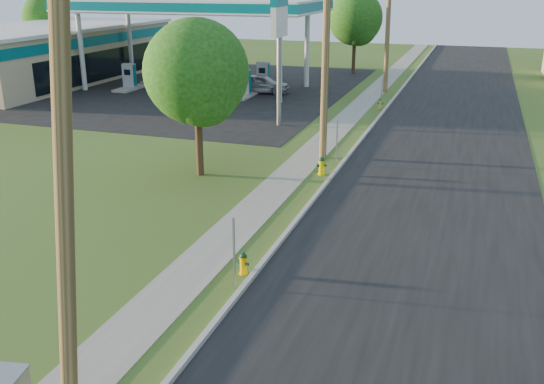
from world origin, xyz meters
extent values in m
plane|color=#3F591E|center=(0.00, 0.00, 0.00)|extent=(140.00, 140.00, 0.00)
cube|color=black|center=(4.50, 10.00, 0.01)|extent=(8.00, 120.00, 0.02)
cube|color=#A8A59A|center=(0.50, 10.00, 0.07)|extent=(0.15, 120.00, 0.15)
cube|color=gray|center=(-1.25, 10.00, 0.01)|extent=(1.50, 120.00, 0.03)
cube|color=black|center=(-16.00, 32.00, 0.01)|extent=(26.00, 28.00, 0.02)
cylinder|color=brown|center=(-0.60, -1.00, 4.75)|extent=(1.31, 0.32, 9.48)
cylinder|color=brown|center=(-0.60, 17.00, 4.90)|extent=(0.32, 0.32, 9.80)
cylinder|color=brown|center=(-0.60, 35.00, 4.75)|extent=(0.49, 0.32, 9.50)
cube|color=gray|center=(0.25, 4.20, 1.00)|extent=(0.05, 0.04, 2.00)
cube|color=gray|center=(0.25, 16.00, 1.00)|extent=(0.05, 0.04, 2.00)
cube|color=gray|center=(0.25, 28.20, 1.00)|extent=(0.05, 0.04, 2.00)
cylinder|color=silver|center=(-21.50, 28.70, 2.75)|extent=(0.36, 0.36, 5.50)
cylinder|color=silver|center=(-21.50, 35.30, 2.75)|extent=(0.36, 0.36, 5.50)
cylinder|color=silver|center=(-6.50, 28.70, 2.75)|extent=(0.36, 0.36, 5.50)
cylinder|color=silver|center=(-6.50, 35.30, 2.75)|extent=(0.36, 0.36, 5.50)
cube|color=silver|center=(-14.00, 32.00, 5.95)|extent=(18.00, 9.00, 0.90)
cube|color=#00636F|center=(-14.00, 32.00, 5.95)|extent=(18.15, 9.15, 0.63)
cube|color=silver|center=(-14.00, 32.00, 5.63)|extent=(18.18, 9.18, 0.10)
cube|color=#A8A59A|center=(-18.50, 30.00, 0.09)|extent=(1.20, 3.20, 0.18)
cube|color=#9EA0A3|center=(-18.50, 30.00, 1.05)|extent=(0.90, 0.50, 1.70)
cube|color=#00636F|center=(-18.50, 30.00, 1.05)|extent=(0.94, 0.40, 1.50)
cube|color=black|center=(-18.50, 29.73, 1.30)|extent=(0.50, 0.02, 0.40)
cube|color=#A8A59A|center=(-9.50, 30.00, 0.09)|extent=(1.20, 3.20, 0.18)
cube|color=#9EA0A3|center=(-9.50, 30.00, 1.05)|extent=(0.90, 0.50, 1.70)
cube|color=#00636F|center=(-9.50, 30.00, 1.05)|extent=(0.94, 0.40, 1.50)
cube|color=black|center=(-9.50, 29.73, 1.30)|extent=(0.50, 0.02, 0.40)
cube|color=#A8A59A|center=(-18.50, 34.00, 0.09)|extent=(1.20, 3.20, 0.18)
cube|color=#9EA0A3|center=(-18.50, 34.00, 1.05)|extent=(0.90, 0.50, 1.70)
cube|color=#00636F|center=(-18.50, 34.00, 1.05)|extent=(0.94, 0.40, 1.50)
cube|color=black|center=(-18.50, 33.73, 1.30)|extent=(0.50, 0.02, 0.40)
cube|color=#A8A59A|center=(-9.50, 34.00, 0.09)|extent=(1.20, 3.20, 0.18)
cube|color=#9EA0A3|center=(-9.50, 34.00, 1.05)|extent=(0.90, 0.50, 1.70)
cube|color=#00636F|center=(-9.50, 34.00, 1.05)|extent=(0.94, 0.40, 1.50)
cube|color=black|center=(-9.50, 33.73, 1.30)|extent=(0.50, 0.02, 0.40)
cube|color=tan|center=(-27.00, 32.00, 2.00)|extent=(10.00, 22.00, 4.00)
cube|color=#00636F|center=(-21.98, 32.00, 3.30)|extent=(0.06, 22.00, 0.70)
cube|color=black|center=(-21.97, 32.00, 1.40)|extent=(0.06, 16.06, 2.20)
cube|color=silver|center=(-27.00, 32.00, 4.12)|extent=(10.40, 22.40, 0.25)
cylinder|color=gray|center=(-4.50, 22.50, 2.50)|extent=(0.24, 0.24, 5.00)
cube|color=silver|center=(-4.50, 22.50, 5.80)|extent=(0.30, 2.00, 2.00)
cube|color=#00636F|center=(-4.50, 22.50, 6.60)|extent=(0.34, 2.04, 0.50)
cylinder|color=#322114|center=(-4.80, 12.88, 1.64)|extent=(0.30, 0.30, 3.28)
sphere|color=#17460C|center=(-4.80, 12.88, 4.26)|extent=(4.19, 4.19, 4.19)
sphere|color=#17460C|center=(-4.40, 12.58, 3.60)|extent=(2.88, 2.88, 2.88)
cylinder|color=#322114|center=(-4.55, 43.33, 1.78)|extent=(0.30, 0.30, 3.56)
sphere|color=#17460C|center=(-4.55, 43.33, 4.63)|extent=(4.56, 4.56, 4.56)
sphere|color=#17460C|center=(-4.15, 43.03, 3.91)|extent=(3.13, 3.13, 3.13)
cylinder|color=#322114|center=(-33.08, 39.86, 1.67)|extent=(0.30, 0.30, 3.33)
sphere|color=#17460C|center=(-33.08, 39.86, 4.33)|extent=(4.27, 4.27, 4.27)
sphere|color=#17460C|center=(-32.68, 39.56, 3.67)|extent=(2.93, 2.93, 2.93)
cylinder|color=#FFBE00|center=(0.17, 5.04, 0.03)|extent=(0.25, 0.25, 0.05)
cylinder|color=#FFBE00|center=(0.17, 5.04, 0.27)|extent=(0.20, 0.20, 0.53)
cylinder|color=#FFBE00|center=(0.17, 5.04, 0.50)|extent=(0.25, 0.25, 0.04)
sphere|color=#0D341C|center=(0.17, 5.04, 0.53)|extent=(0.20, 0.20, 0.20)
cylinder|color=#0D341C|center=(0.17, 5.04, 0.64)|extent=(0.04, 0.04, 0.05)
cylinder|color=#0D341C|center=(0.13, 4.92, 0.34)|extent=(0.13, 0.13, 0.10)
cylinder|color=#0D341C|center=(0.05, 5.08, 0.34)|extent=(0.11, 0.10, 0.08)
cylinder|color=#0D341C|center=(0.29, 5.00, 0.34)|extent=(0.11, 0.10, 0.08)
cylinder|color=#E2C600|center=(-0.02, 14.51, 0.03)|extent=(0.29, 0.29, 0.06)
cylinder|color=#E2C600|center=(-0.02, 14.51, 0.32)|extent=(0.23, 0.23, 0.63)
cylinder|color=#E2C600|center=(-0.02, 14.51, 0.59)|extent=(0.29, 0.29, 0.04)
sphere|color=#0D341B|center=(-0.02, 14.51, 0.63)|extent=(0.24, 0.24, 0.24)
cylinder|color=#0D341B|center=(-0.02, 14.51, 0.76)|extent=(0.05, 0.05, 0.06)
cylinder|color=#0D341B|center=(0.01, 14.37, 0.40)|extent=(0.14, 0.15, 0.12)
cylinder|color=#0D341B|center=(-0.17, 14.47, 0.40)|extent=(0.12, 0.12, 0.09)
cylinder|color=#0D341B|center=(0.12, 14.54, 0.40)|extent=(0.12, 0.12, 0.09)
cylinder|color=yellow|center=(0.13, 28.81, 0.03)|extent=(0.26, 0.26, 0.06)
cylinder|color=yellow|center=(0.13, 28.81, 0.28)|extent=(0.21, 0.21, 0.56)
cylinder|color=yellow|center=(0.13, 28.81, 0.52)|extent=(0.26, 0.26, 0.04)
sphere|color=#0A3D23|center=(0.13, 28.81, 0.56)|extent=(0.22, 0.22, 0.22)
cylinder|color=#0A3D23|center=(0.13, 28.81, 0.67)|extent=(0.05, 0.05, 0.06)
cylinder|color=#0A3D23|center=(0.13, 28.67, 0.36)|extent=(0.10, 0.11, 0.10)
cylinder|color=#0A3D23|center=(0.00, 28.81, 0.36)|extent=(0.09, 0.09, 0.08)
cylinder|color=#0A3D23|center=(0.27, 28.80, 0.36)|extent=(0.09, 0.09, 0.08)
cube|color=gray|center=(-1.39, -2.22, 1.31)|extent=(0.73, 0.87, 0.04)
imported|color=#9D9FA4|center=(-8.81, 31.71, 0.67)|extent=(4.03, 1.91, 1.33)
camera|label=1|loc=(5.74, -8.96, 7.71)|focal=40.00mm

